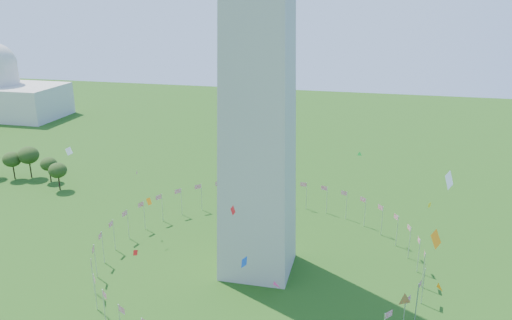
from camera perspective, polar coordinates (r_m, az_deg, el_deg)
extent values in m
cylinder|color=silver|center=(126.59, 18.58, -11.90)|extent=(0.24, 0.24, 9.00)
cylinder|color=silver|center=(132.57, 18.08, -10.39)|extent=(0.24, 0.24, 9.00)
cylinder|color=silver|center=(138.35, 17.13, -9.03)|extent=(0.24, 0.24, 9.00)
cylinder|color=silver|center=(143.78, 15.82, -7.82)|extent=(0.24, 0.24, 9.00)
cylinder|color=silver|center=(148.75, 14.20, -6.77)|extent=(0.24, 0.24, 9.00)
cylinder|color=silver|center=(153.14, 12.35, -5.87)|extent=(0.24, 0.24, 9.00)
cylinder|color=silver|center=(156.89, 10.29, -5.12)|extent=(0.24, 0.24, 9.00)
cylinder|color=silver|center=(159.93, 8.09, -4.54)|extent=(0.24, 0.24, 9.00)
cylinder|color=silver|center=(162.21, 5.78, -4.11)|extent=(0.24, 0.24, 9.00)
cylinder|color=silver|center=(163.69, 3.40, -3.83)|extent=(0.24, 0.24, 9.00)
cylinder|color=silver|center=(164.35, 0.97, -3.70)|extent=(0.24, 0.24, 9.00)
cylinder|color=silver|center=(164.18, -1.47, -3.73)|extent=(0.24, 0.24, 9.00)
cylinder|color=silver|center=(163.18, -3.88, -3.91)|extent=(0.24, 0.24, 9.00)
cylinder|color=silver|center=(161.37, -6.24, -4.24)|extent=(0.24, 0.24, 9.00)
cylinder|color=silver|center=(158.77, -8.51, -4.73)|extent=(0.24, 0.24, 9.00)
cylinder|color=silver|center=(155.44, -10.66, -5.38)|extent=(0.24, 0.24, 9.00)
cylinder|color=silver|center=(151.41, -12.64, -6.18)|extent=(0.24, 0.24, 9.00)
cylinder|color=silver|center=(146.77, -14.40, -7.14)|extent=(0.24, 0.24, 9.00)
cylinder|color=silver|center=(141.60, -15.91, -8.25)|extent=(0.24, 0.24, 9.00)
cylinder|color=silver|center=(136.01, -17.08, -9.52)|extent=(0.24, 0.24, 9.00)
cylinder|color=silver|center=(130.13, -17.86, -10.94)|extent=(0.24, 0.24, 9.00)
cylinder|color=silver|center=(124.10, -18.16, -12.50)|extent=(0.24, 0.24, 9.00)
cylinder|color=silver|center=(118.11, -17.89, -14.16)|extent=(0.24, 0.24, 9.00)
cylinder|color=silver|center=(112.35, -16.95, -15.89)|extent=(0.24, 0.24, 9.00)
cylinder|color=silver|center=(109.16, 16.52, -16.96)|extent=(0.24, 0.24, 9.00)
cylinder|color=silver|center=(114.68, 17.89, -15.23)|extent=(0.24, 0.24, 9.00)
cylinder|color=silver|center=(120.56, 18.55, -13.52)|extent=(0.24, 0.24, 9.00)
plane|color=#CC2699|center=(104.71, 2.29, -14.04)|extent=(1.60, 1.82, 2.20)
plane|color=orange|center=(62.49, 19.87, -8.50)|extent=(1.47, 2.00, 2.29)
plane|color=white|center=(114.41, -20.58, 0.95)|extent=(0.34, 1.91, 1.91)
plane|color=#CC2699|center=(146.07, -13.46, -1.39)|extent=(0.31, 1.44, 1.47)
plane|color=red|center=(109.91, -13.62, -10.26)|extent=(1.46, 0.16, 1.46)
plane|color=red|center=(85.64, -2.65, -5.78)|extent=(1.49, 0.87, 1.68)
plane|color=yellow|center=(107.32, 19.21, -4.89)|extent=(0.76, 1.15, 1.37)
plane|color=blue|center=(99.72, -1.35, -11.59)|extent=(2.01, 1.02, 2.18)
plane|color=orange|center=(140.56, -12.12, -4.65)|extent=(0.86, 2.11, 1.93)
plane|color=green|center=(107.29, 11.75, 0.66)|extent=(0.99, 0.05, 0.99)
plane|color=red|center=(92.74, 16.62, -15.09)|extent=(2.08, 1.26, 2.23)
plane|color=orange|center=(101.89, 20.22, -13.47)|extent=(1.04, 2.12, 2.13)
plane|color=white|center=(64.62, 21.21, -2.16)|extent=(1.97, 1.38, 2.35)
ellipsoid|color=#304D19|center=(207.96, -26.02, -0.61)|extent=(6.70, 6.70, 10.47)
ellipsoid|color=#304D19|center=(206.65, -24.46, -0.28)|extent=(7.68, 7.68, 11.99)
ellipsoid|color=#304D19|center=(199.61, -22.53, -1.06)|extent=(5.96, 5.96, 9.31)
ellipsoid|color=#304D19|center=(189.86, -21.64, -1.81)|extent=(6.36, 6.36, 9.94)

